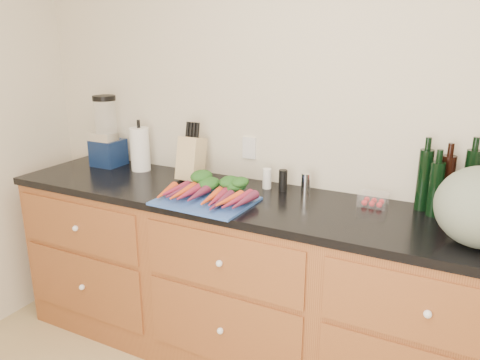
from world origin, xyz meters
The scene contains 13 objects.
wall_back centered at (0.00, 1.62, 1.30)m, with size 4.10×0.05×2.60m, color beige.
cabinets centered at (0.00, 1.30, 0.45)m, with size 3.60×0.64×0.90m.
countertop centered at (0.00, 1.30, 0.92)m, with size 3.64×0.62×0.04m, color black.
cutting_board centered at (-0.62, 1.14, 0.95)m, with size 0.46×0.35×0.01m, color #2E56AE.
carrots centered at (-0.62, 1.19, 0.98)m, with size 0.47×0.34×0.07m.
blender_appliance centered at (-1.52, 1.46, 1.13)m, with size 0.17×0.17×0.44m.
paper_towel centered at (-1.27, 1.46, 1.07)m, with size 0.12×0.12×0.26m, color white.
knife_block centered at (-0.89, 1.44, 1.06)m, with size 0.12×0.12×0.24m, color tan.
grinder_salt centered at (-0.44, 1.48, 0.99)m, with size 0.05×0.05×0.11m, color white.
grinder_pepper centered at (-0.35, 1.48, 1.00)m, with size 0.05×0.05×0.11m, color black.
canister_chrome centered at (-0.22, 1.48, 1.00)m, with size 0.05×0.05×0.11m, color silver.
tomato_box centered at (0.12, 1.47, 0.97)m, with size 0.13×0.11×0.06m, color white.
bottles centered at (0.42, 1.51, 1.08)m, with size 0.25×0.13×0.31m.
Camera 1 is at (0.52, -0.70, 1.71)m, focal length 35.00 mm.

